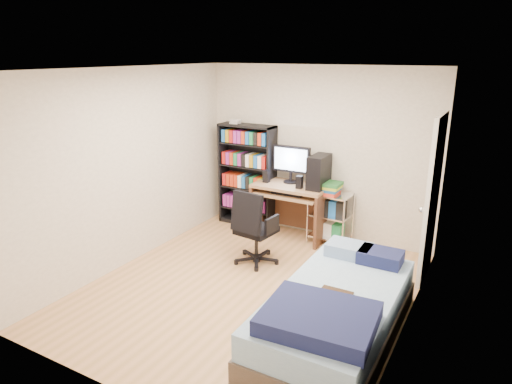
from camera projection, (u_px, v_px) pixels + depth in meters
The scene contains 7 objects.
room at pixel (249, 187), 5.00m from camera, with size 3.58×4.08×2.58m.
media_shelf at pixel (247, 174), 7.17m from camera, with size 0.90×0.30×1.67m.
computer_desk at pixel (299, 190), 6.67m from camera, with size 1.08×0.62×1.36m.
office_chair at pixel (254, 240), 5.93m from camera, with size 0.66×0.66×1.00m.
wire_cart at pixel (331, 203), 6.50m from camera, with size 0.58×0.43×0.91m.
bed at pixel (335, 313), 4.37m from camera, with size 1.08×2.16×0.62m.
door at pixel (432, 199), 5.39m from camera, with size 0.12×0.80×2.00m.
Camera 1 is at (2.40, -4.15, 2.67)m, focal length 32.00 mm.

